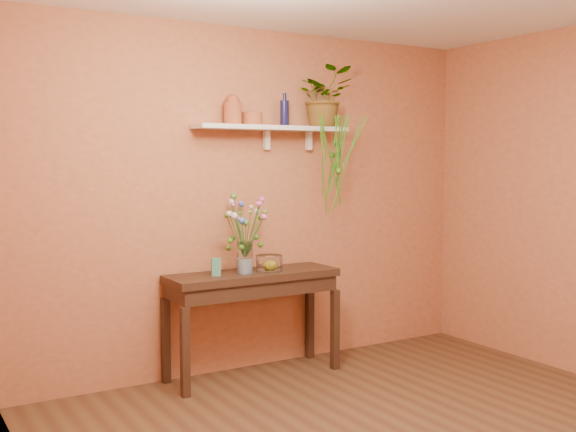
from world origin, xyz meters
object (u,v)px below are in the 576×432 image
Objects in this scene: sideboard at (253,287)px; blue_bottle at (284,113)px; terracotta_jug at (233,110)px; spider_plant at (324,97)px; glass_bowl at (269,264)px; glass_vase at (245,260)px; bouquet at (244,220)px.

sideboard is 5.10× the size of blue_bottle.
terracotta_jug is (-0.11, 0.12, 1.35)m from sideboard.
spider_plant is 1.45m from glass_bowl.
terracotta_jug is 1.14m from glass_vase.
terracotta_jug is 1.13× the size of glass_bowl.
sideboard is 1.66m from spider_plant.
terracotta_jug is 0.47× the size of spider_plant.
spider_plant is (0.73, 0.11, 1.49)m from sideboard.
spider_plant is 2.39× the size of glass_bowl.
blue_bottle is 1.08× the size of glass_vase.
sideboard is at bearing -47.53° from terracotta_jug.
glass_vase is (-0.82, -0.15, -1.27)m from spider_plant.
blue_bottle is (0.46, 0.01, -0.00)m from terracotta_jug.
terracotta_jug is at bearing 96.37° from glass_vase.
spider_plant is at bearing 12.63° from glass_bowl.
terracotta_jug is 0.46m from blue_bottle.
spider_plant is at bearing 10.24° from glass_vase.
terracotta_jug is 0.88× the size of blue_bottle.
glass_vase is 0.22m from glass_bowl.
glass_bowl is at bearing -11.14° from sideboard.
blue_bottle is 1.22m from glass_vase.
sideboard is 0.54m from bouquet.
bouquet is (-0.82, -0.16, -0.96)m from spider_plant.
blue_bottle is 0.95m from bouquet.
glass_bowl is at bearing 5.41° from bouquet.
blue_bottle is 1.21m from glass_bowl.
glass_vase is (0.02, -0.15, -1.13)m from terracotta_jug.
spider_plant is at bearing 10.69° from bouquet.
blue_bottle is at bearing 177.95° from spider_plant.
blue_bottle reaches higher than glass_bowl.
glass_bowl is at bearing -146.85° from blue_bottle.
glass_vase is at bearing -169.76° from spider_plant.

